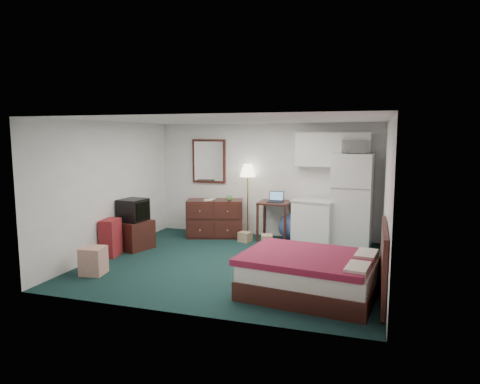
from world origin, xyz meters
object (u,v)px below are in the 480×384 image
(bed, at_px, (310,275))
(tv_stand, at_px, (134,235))
(suitcase, at_px, (111,238))
(dresser, at_px, (215,218))
(floor_lamp, at_px, (248,200))
(fridge, at_px, (352,200))
(kitchen_counter, at_px, (315,223))
(desk, at_px, (274,220))

(bed, xyz_separation_m, tv_stand, (-3.69, 1.42, -0.00))
(bed, relative_size, suitcase, 2.57)
(dresser, bearing_deg, tv_stand, -145.32)
(floor_lamp, bearing_deg, fridge, -4.31)
(bed, distance_m, suitcase, 3.93)
(kitchen_counter, bearing_deg, bed, -69.52)
(floor_lamp, bearing_deg, suitcase, -130.85)
(fridge, relative_size, bed, 1.05)
(bed, bearing_deg, floor_lamp, 128.22)
(dresser, distance_m, tv_stand, 1.85)
(desk, bearing_deg, suitcase, -140.12)
(floor_lamp, height_order, bed, floor_lamp)
(bed, xyz_separation_m, suitcase, (-3.83, 0.84, 0.06))
(floor_lamp, height_order, fridge, fridge)
(floor_lamp, distance_m, fridge, 2.27)
(tv_stand, bearing_deg, dresser, 68.17)
(floor_lamp, distance_m, bed, 3.68)
(dresser, distance_m, kitchen_counter, 2.21)
(tv_stand, bearing_deg, fridge, 37.93)
(kitchen_counter, bearing_deg, dresser, -164.87)
(suitcase, bearing_deg, tv_stand, 67.00)
(dresser, height_order, kitchen_counter, kitchen_counter)
(kitchen_counter, xyz_separation_m, suitcase, (-3.52, -2.05, -0.10))
(desk, distance_m, fridge, 1.71)
(fridge, bearing_deg, dresser, -172.95)
(kitchen_counter, bearing_deg, fridge, 20.86)
(tv_stand, xyz_separation_m, suitcase, (-0.15, -0.58, 0.07))
(desk, relative_size, suitcase, 1.19)
(dresser, bearing_deg, kitchen_counter, -15.44)
(floor_lamp, relative_size, bed, 0.90)
(dresser, relative_size, floor_lamp, 0.75)
(floor_lamp, xyz_separation_m, kitchen_counter, (1.54, -0.25, -0.36))
(dresser, distance_m, suitcase, 2.41)
(desk, xyz_separation_m, suitcase, (-2.62, -2.18, -0.07))
(kitchen_counter, bearing_deg, floor_lamp, -175.05)
(dresser, xyz_separation_m, kitchen_counter, (2.21, 0.03, 0.04))
(floor_lamp, bearing_deg, dresser, -157.10)
(desk, xyz_separation_m, kitchen_counter, (0.90, -0.13, 0.04))
(dresser, relative_size, fridge, 0.65)
(fridge, distance_m, tv_stand, 4.43)
(suitcase, bearing_deg, dresser, 48.39)
(fridge, xyz_separation_m, tv_stand, (-4.10, -1.55, -0.66))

